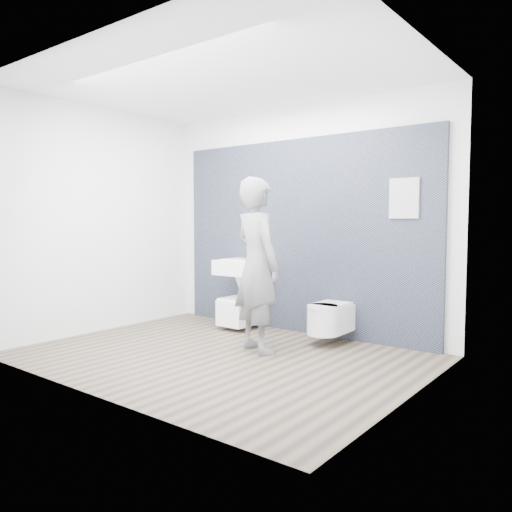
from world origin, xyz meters
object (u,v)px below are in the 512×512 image
Objects in this scene: toilet_rounded at (328,318)px; washbasin at (243,267)px; visitor at (257,265)px; toilet_square at (241,309)px.

washbasin is at bearing 177.09° from toilet_rounded.
visitor reaches higher than toilet_rounded.
toilet_rounded is (1.30, -0.07, -0.51)m from washbasin.
toilet_rounded is 0.33× the size of visitor.
toilet_square is at bearing -21.19° from visitor.
visitor reaches higher than toilet_square.
toilet_square reaches higher than toilet_rounded.
washbasin reaches higher than toilet_rounded.
washbasin is 1.19m from visitor.
toilet_rounded is at bearing -1.49° from toilet_square.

